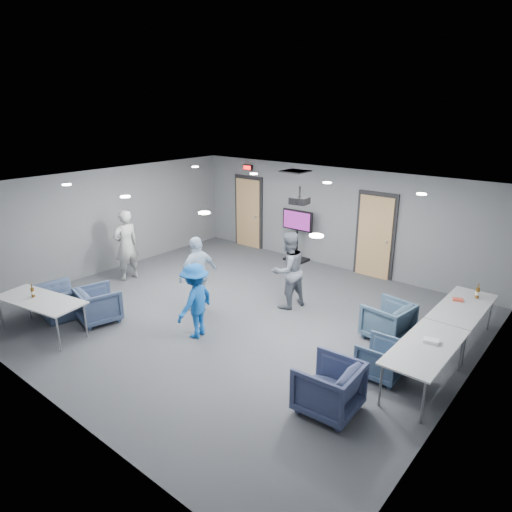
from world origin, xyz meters
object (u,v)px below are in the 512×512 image
Objects in this scene: chair_right_c at (328,387)px; bottle_front at (33,292)px; person_c at (198,274)px; table_right_a at (463,308)px; table_right_b at (426,348)px; chair_front_a at (99,305)px; table_front_left at (40,301)px; tv_stand at (297,232)px; chair_right_b at (381,359)px; person_a at (126,245)px; chair_right_a at (388,321)px; person_d at (195,301)px; chair_front_b at (58,302)px; person_b at (288,270)px; bottle_right at (477,293)px; projector at (299,200)px.

bottle_front reaches higher than chair_right_c.
person_c reaches higher than table_right_a.
chair_front_a is at bearing 107.65° from table_right_b.
tv_stand is (1.30, 6.75, 0.14)m from table_front_left.
table_front_left is (-5.68, -2.78, 0.37)m from chair_right_b.
person_a is 6.56m from chair_right_a.
chair_right_a is 6.80m from bottle_front.
person_d is at bearing 27.65° from table_front_left.
chair_front_a is (-1.19, -1.69, -0.46)m from person_c.
chair_front_b is 0.52× the size of table_right_b.
bottle_front is (-0.19, -0.02, 0.14)m from table_front_left.
chair_front_b is at bearing 120.10° from bottle_front.
table_right_a is 1.90m from table_right_b.
chair_right_a is 0.41× the size of table_front_left.
person_b is 3.59m from table_right_b.
bottle_front is at bearing 25.50° from person_a.
chair_right_a is 6.73m from chair_front_b.
tv_stand is at bearing 153.78° from person_a.
chair_front_b is (-5.78, -3.45, -0.05)m from chair_right_a.
chair_right_c reaches higher than table_right_a.
table_right_b reaches higher than chair_front_b.
bottle_right reaches higher than chair_front_a.
chair_right_a is (6.42, 1.22, -0.53)m from person_a.
bottle_front reaches higher than table_right_b.
table_right_a is at bearing -133.27° from chair_front_a.
person_b is at bearing -116.03° from chair_right_b.
bottle_right reaches higher than chair_right_a.
person_d is 3.17m from chair_right_c.
chair_right_a is at bearing 43.81° from table_right_b.
chair_front_a is 1.11m from table_front_left.
person_c is at bearing -146.32° from person_d.
table_right_a reaches higher than chair_front_b.
table_right_b is at bearing 99.18° from chair_right_b.
projector reaches higher than table_front_left.
table_front_left is at bearing 28.98° from person_a.
chair_right_c is 0.45× the size of table_right_b.
table_right_a is at bearing 160.59° from chair_right_b.
person_d reaches higher than table_front_left.
person_c is 4.18m from chair_right_b.
chair_right_b is 0.35× the size of table_front_left.
chair_right_c is (0.25, -2.59, 0.02)m from chair_right_a.
person_b is 6.43× the size of bottle_front.
chair_front_b is 0.50× the size of table_front_left.
chair_right_c is (2.56, -2.57, -0.46)m from person_b.
chair_front_a reaches higher than chair_front_b.
chair_right_a is at bearing 36.93° from bottle_front.
chair_right_c reaches higher than chair_front_b.
chair_right_a is 0.43× the size of table_right_a.
projector reaches higher than person_d.
table_front_left is at bearing -65.53° from chair_right_b.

